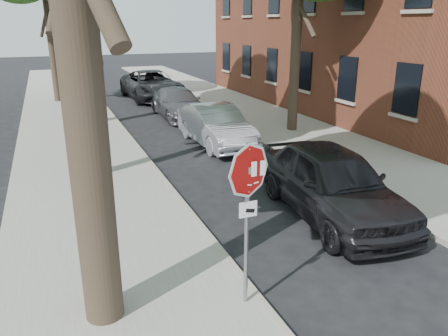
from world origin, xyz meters
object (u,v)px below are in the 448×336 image
object	(u,v)px
car_c	(178,103)
car_d	(152,85)
stop_sign	(248,195)
car_b	(216,126)
car_a	(332,182)

from	to	relation	value
car_c	car_d	distance (m)	5.62
stop_sign	car_d	distance (m)	20.54
car_b	car_d	distance (m)	10.95
stop_sign	car_b	bearing A→B (deg)	71.85
car_a	stop_sign	bearing A→B (deg)	-137.74
car_a	car_c	bearing A→B (deg)	95.76
stop_sign	car_c	xyz separation A→B (m)	(3.19, 14.64, -1.27)
car_b	stop_sign	bearing A→B (deg)	-109.57
stop_sign	car_b	distance (m)	9.86
stop_sign	car_b	world-z (taller)	stop_sign
car_b	car_a	bearing A→B (deg)	-89.31
car_b	car_c	size ratio (longest dim) A/B	0.95
car_b	car_d	xyz separation A→B (m)	(0.17, 10.95, 0.09)
stop_sign	car_b	size ratio (longest dim) A/B	0.59
stop_sign	car_c	bearing A→B (deg)	77.71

